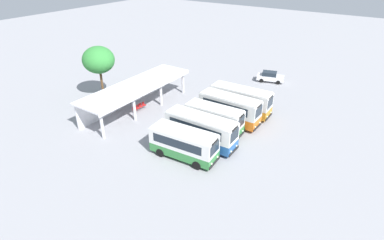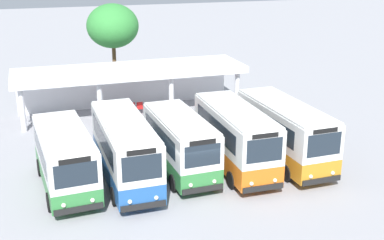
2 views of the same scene
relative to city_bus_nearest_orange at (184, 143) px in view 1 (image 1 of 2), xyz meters
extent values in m
plane|color=#939399|center=(5.80, -2.14, -1.70)|extent=(180.00, 180.00, 0.00)
cylinder|color=black|center=(1.23, -1.99, -1.25)|extent=(0.28, 0.91, 0.90)
cylinder|color=black|center=(-0.95, -2.14, -1.25)|extent=(0.28, 0.91, 0.90)
cylinder|color=black|center=(0.95, 2.17, -1.25)|extent=(0.28, 0.91, 0.90)
cylinder|color=black|center=(-1.24, 2.02, -1.25)|extent=(0.28, 0.91, 0.90)
cube|color=#337F3D|center=(0.00, 0.01, -0.86)|extent=(2.74, 6.87, 0.90)
cube|color=silver|center=(0.00, 0.01, 0.41)|extent=(2.74, 6.87, 1.65)
cube|color=silver|center=(0.00, 0.01, 1.30)|extent=(2.66, 6.66, 0.12)
cube|color=black|center=(0.23, -3.37, -1.18)|extent=(2.18, 0.25, 0.28)
cube|color=#1E2833|center=(0.23, -3.33, 0.46)|extent=(1.88, 0.18, 1.07)
cube|color=black|center=(0.23, -3.33, 1.12)|extent=(1.38, 0.14, 0.24)
cube|color=#1E2833|center=(1.13, 0.19, 0.46)|extent=(0.40, 5.37, 0.91)
cube|color=#1E2833|center=(-1.14, 0.04, 0.46)|extent=(0.40, 5.37, 0.91)
sphere|color=#EAEACC|center=(0.86, -3.32, -0.87)|extent=(0.20, 0.20, 0.20)
sphere|color=#EAEACC|center=(-0.40, -3.41, -0.87)|extent=(0.20, 0.20, 0.20)
cylinder|color=black|center=(4.03, -2.47, -1.25)|extent=(0.23, 0.90, 0.90)
cylinder|color=black|center=(1.95, -2.49, -1.25)|extent=(0.23, 0.90, 0.90)
cylinder|color=black|center=(3.99, 2.34, -1.25)|extent=(0.23, 0.90, 0.90)
cylinder|color=black|center=(1.91, 2.32, -1.25)|extent=(0.23, 0.90, 0.90)
cube|color=#23569E|center=(2.97, -0.07, -0.80)|extent=(2.25, 7.77, 1.03)
cube|color=white|center=(2.97, -0.07, 0.62)|extent=(2.25, 7.77, 1.80)
cube|color=white|center=(2.97, -0.07, 1.58)|extent=(2.18, 7.54, 0.12)
cube|color=black|center=(3.00, -3.98, -1.18)|extent=(2.08, 0.12, 0.28)
cube|color=#1E2833|center=(3.00, -3.94, 0.67)|extent=(1.79, 0.07, 1.17)
cube|color=black|center=(3.00, -3.94, 1.40)|extent=(1.31, 0.06, 0.24)
cube|color=#1E2833|center=(4.05, 0.04, 0.67)|extent=(0.09, 6.20, 0.99)
cube|color=#1E2833|center=(1.89, 0.02, 0.67)|extent=(0.09, 6.20, 0.99)
sphere|color=#EAEACC|center=(3.60, -3.97, -0.87)|extent=(0.20, 0.20, 0.20)
sphere|color=#EAEACC|center=(2.40, -3.98, -0.87)|extent=(0.20, 0.20, 0.20)
cylinder|color=black|center=(7.06, -1.92, -1.25)|extent=(0.25, 0.91, 0.90)
cylinder|color=black|center=(4.97, -1.99, -1.25)|extent=(0.25, 0.91, 0.90)
cylinder|color=black|center=(6.91, 2.14, -1.25)|extent=(0.25, 0.91, 0.90)
cylinder|color=black|center=(4.82, 2.06, -1.25)|extent=(0.25, 0.91, 0.90)
cube|color=#337F3D|center=(5.94, 0.07, -0.82)|extent=(2.44, 6.62, 0.98)
cube|color=white|center=(5.94, 0.07, 0.49)|extent=(2.44, 6.62, 1.65)
cube|color=white|center=(5.94, 0.07, 1.38)|extent=(2.36, 6.42, 0.12)
cube|color=black|center=(6.06, -3.23, -1.18)|extent=(2.09, 0.18, 0.28)
cube|color=#1E2833|center=(6.06, -3.18, 0.54)|extent=(1.80, 0.12, 1.08)
cube|color=black|center=(6.06, -3.18, 1.20)|extent=(1.32, 0.10, 0.24)
cube|color=#1E2833|center=(7.02, 0.21, 0.54)|extent=(0.23, 5.23, 0.91)
cube|color=#1E2833|center=(4.85, 0.13, 0.54)|extent=(0.23, 5.23, 0.91)
sphere|color=#EAEACC|center=(6.67, -3.19, -0.87)|extent=(0.20, 0.20, 0.20)
sphere|color=#EAEACC|center=(5.46, -3.24, -0.87)|extent=(0.20, 0.20, 0.20)
cylinder|color=black|center=(9.95, -2.59, -1.25)|extent=(0.23, 0.90, 0.90)
cylinder|color=black|center=(7.82, -2.56, -1.25)|extent=(0.23, 0.90, 0.90)
cylinder|color=black|center=(10.00, 1.94, -1.25)|extent=(0.23, 0.90, 0.90)
cylinder|color=black|center=(7.87, 1.96, -1.25)|extent=(0.23, 0.90, 0.90)
cube|color=orange|center=(8.91, -0.31, -0.76)|extent=(2.31, 7.32, 1.12)
cube|color=silver|center=(8.91, -0.31, 0.70)|extent=(2.31, 7.32, 1.80)
cube|color=silver|center=(8.91, -0.31, 1.67)|extent=(2.24, 7.10, 0.12)
cube|color=black|center=(8.87, -3.99, -1.18)|extent=(2.12, 0.12, 0.28)
cube|color=#1E2833|center=(8.87, -3.95, 0.75)|extent=(1.83, 0.07, 1.17)
cube|color=black|center=(8.87, -3.95, 1.49)|extent=(1.34, 0.07, 0.24)
cube|color=#1E2833|center=(10.02, -0.23, 0.75)|extent=(0.11, 5.84, 0.99)
cube|color=#1E2833|center=(7.81, -0.20, 0.75)|extent=(0.11, 5.84, 0.99)
sphere|color=#EAEACC|center=(9.48, -3.99, -0.87)|extent=(0.20, 0.20, 0.20)
sphere|color=#EAEACC|center=(8.26, -3.97, -0.87)|extent=(0.20, 0.20, 0.20)
cylinder|color=black|center=(13.04, -2.62, -1.25)|extent=(0.24, 0.91, 0.90)
cylinder|color=black|center=(10.85, -2.68, -1.25)|extent=(0.24, 0.91, 0.90)
cylinder|color=black|center=(12.92, 2.11, -1.25)|extent=(0.24, 0.91, 0.90)
cylinder|color=black|center=(10.73, 2.06, -1.25)|extent=(0.24, 0.91, 0.90)
cube|color=orange|center=(11.88, -0.28, -0.77)|extent=(2.49, 7.70, 1.08)
cube|color=silver|center=(11.88, -0.28, 0.66)|extent=(2.49, 7.70, 1.78)
cube|color=silver|center=(11.88, -0.28, 1.61)|extent=(2.41, 7.47, 0.12)
cube|color=black|center=(11.98, -4.13, -1.18)|extent=(2.18, 0.16, 0.28)
cube|color=#1E2833|center=(11.98, -4.09, 0.71)|extent=(1.88, 0.10, 1.16)
cube|color=black|center=(11.98, -4.09, 1.43)|extent=(1.37, 0.09, 0.24)
cube|color=#1E2833|center=(13.01, -0.15, 0.71)|extent=(0.20, 6.12, 0.98)
cube|color=#1E2833|center=(10.74, -0.21, 0.71)|extent=(0.20, 6.12, 0.98)
sphere|color=#EAEACC|center=(12.61, -4.11, -0.87)|extent=(0.20, 0.20, 0.20)
sphere|color=#EAEACC|center=(11.35, -4.14, -0.87)|extent=(0.20, 0.20, 0.20)
cylinder|color=black|center=(25.65, -0.47, -1.38)|extent=(0.35, 0.66, 0.64)
cylinder|color=black|center=(24.05, -0.93, -1.38)|extent=(0.35, 0.66, 0.64)
cylinder|color=black|center=(24.94, 2.00, -1.38)|extent=(0.35, 0.66, 0.64)
cylinder|color=black|center=(23.34, 1.54, -1.38)|extent=(0.35, 0.66, 0.64)
cube|color=silver|center=(24.50, 0.54, -1.03)|extent=(2.84, 4.47, 0.70)
cube|color=#1E2833|center=(24.44, 0.74, -0.38)|extent=(2.03, 2.48, 0.60)
cylinder|color=silver|center=(-1.97, 9.47, -0.10)|extent=(0.36, 0.36, 3.20)
cylinder|color=silver|center=(3.08, 9.47, -0.10)|extent=(0.36, 0.36, 3.20)
cylinder|color=silver|center=(8.13, 9.47, -0.10)|extent=(0.36, 0.36, 3.20)
cylinder|color=silver|center=(13.18, 9.47, -0.10)|extent=(0.36, 0.36, 3.20)
cube|color=white|center=(5.61, 13.24, -0.10)|extent=(15.95, 0.20, 3.20)
cube|color=white|center=(5.61, 11.25, 1.60)|extent=(16.45, 4.67, 0.20)
cube|color=white|center=(5.61, 8.97, 1.36)|extent=(16.45, 0.10, 0.28)
cylinder|color=slate|center=(4.56, 10.57, -1.48)|extent=(0.03, 0.03, 0.44)
cylinder|color=slate|center=(4.21, 10.58, -1.48)|extent=(0.03, 0.03, 0.44)
cylinder|color=slate|center=(4.57, 10.92, -1.48)|extent=(0.03, 0.03, 0.44)
cylinder|color=slate|center=(4.22, 10.94, -1.48)|extent=(0.03, 0.03, 0.44)
cube|color=#B21E1E|center=(4.39, 10.75, -1.24)|extent=(0.46, 0.46, 0.04)
cube|color=#B21E1E|center=(4.40, 10.95, -1.04)|extent=(0.44, 0.06, 0.40)
cylinder|color=slate|center=(5.13, 10.61, -1.48)|extent=(0.03, 0.03, 0.44)
cylinder|color=slate|center=(4.78, 10.62, -1.48)|extent=(0.03, 0.03, 0.44)
cylinder|color=slate|center=(5.15, 10.96, -1.48)|extent=(0.03, 0.03, 0.44)
cylinder|color=slate|center=(4.80, 10.98, -1.48)|extent=(0.03, 0.03, 0.44)
cube|color=#B21E1E|center=(4.97, 10.79, -1.24)|extent=(0.46, 0.46, 0.04)
cube|color=#B21E1E|center=(4.97, 10.99, -1.04)|extent=(0.44, 0.06, 0.40)
cylinder|color=slate|center=(5.71, 10.58, -1.48)|extent=(0.03, 0.03, 0.44)
cylinder|color=slate|center=(5.36, 10.60, -1.48)|extent=(0.03, 0.03, 0.44)
cylinder|color=slate|center=(5.73, 10.93, -1.48)|extent=(0.03, 0.03, 0.44)
cylinder|color=slate|center=(5.37, 10.95, -1.48)|extent=(0.03, 0.03, 0.44)
cube|color=#B21E1E|center=(5.54, 10.77, -1.24)|extent=(0.46, 0.46, 0.04)
cube|color=#B21E1E|center=(5.55, 10.97, -1.04)|extent=(0.44, 0.06, 0.40)
cylinder|color=slate|center=(6.29, 10.54, -1.48)|extent=(0.03, 0.03, 0.44)
cylinder|color=slate|center=(5.94, 10.56, -1.48)|extent=(0.03, 0.03, 0.44)
cylinder|color=slate|center=(6.30, 10.90, -1.48)|extent=(0.03, 0.03, 0.44)
cylinder|color=slate|center=(5.95, 10.91, -1.48)|extent=(0.03, 0.03, 0.44)
cube|color=#B21E1E|center=(6.12, 10.73, -1.24)|extent=(0.46, 0.46, 0.04)
cube|color=#B21E1E|center=(6.13, 10.93, -1.04)|extent=(0.44, 0.06, 0.40)
cylinder|color=brown|center=(5.55, 17.82, 0.24)|extent=(0.32, 0.32, 3.89)
ellipsoid|color=#338438|center=(5.55, 17.82, 3.78)|extent=(4.26, 4.26, 3.62)
camera|label=1|loc=(-20.58, -14.80, 16.30)|focal=28.80mm
camera|label=2|loc=(-1.16, -23.71, 9.62)|focal=47.16mm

